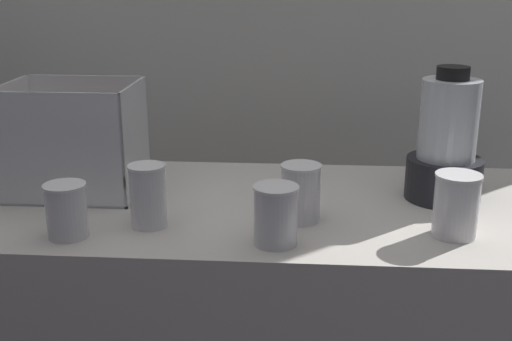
# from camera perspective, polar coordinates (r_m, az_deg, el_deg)

# --- Properties ---
(back_wall_unit) EXTENTS (2.60, 0.24, 2.50)m
(back_wall_unit) POSITION_cam_1_polar(r_m,az_deg,el_deg) (2.20, 1.51, 13.30)
(back_wall_unit) COLOR silver
(back_wall_unit) RESTS_ON ground_plane
(carrot_display_bin) EXTENTS (0.31, 0.24, 0.27)m
(carrot_display_bin) POSITION_cam_1_polar(r_m,az_deg,el_deg) (1.63, -15.57, 1.09)
(carrot_display_bin) COLOR white
(carrot_display_bin) RESTS_ON counter
(blender_pitcher) EXTENTS (0.18, 0.18, 0.32)m
(blender_pitcher) POSITION_cam_1_polar(r_m,az_deg,el_deg) (1.58, 16.50, 2.01)
(blender_pitcher) COLOR black
(blender_pitcher) RESTS_ON counter
(juice_cup_carrot_far_left) EXTENTS (0.09, 0.09, 0.11)m
(juice_cup_carrot_far_left) POSITION_cam_1_polar(r_m,az_deg,el_deg) (1.37, -16.41, -3.68)
(juice_cup_carrot_far_left) COLOR white
(juice_cup_carrot_far_left) RESTS_ON counter
(juice_cup_beet_left) EXTENTS (0.08, 0.08, 0.14)m
(juice_cup_beet_left) POSITION_cam_1_polar(r_m,az_deg,el_deg) (1.39, -9.53, -2.59)
(juice_cup_beet_left) COLOR white
(juice_cup_beet_left) RESTS_ON counter
(juice_cup_mango_middle) EXTENTS (0.09, 0.09, 0.12)m
(juice_cup_mango_middle) POSITION_cam_1_polar(r_m,az_deg,el_deg) (1.28, 1.75, -4.28)
(juice_cup_mango_middle) COLOR white
(juice_cup_mango_middle) RESTS_ON counter
(juice_cup_mango_right) EXTENTS (0.09, 0.09, 0.13)m
(juice_cup_mango_right) POSITION_cam_1_polar(r_m,az_deg,el_deg) (1.40, 3.98, -2.25)
(juice_cup_mango_right) COLOR white
(juice_cup_mango_right) RESTS_ON counter
(juice_cup_pomegranate_far_right) EXTENTS (0.09, 0.09, 0.13)m
(juice_cup_pomegranate_far_right) POSITION_cam_1_polar(r_m,az_deg,el_deg) (1.38, 17.28, -3.26)
(juice_cup_pomegranate_far_right) COLOR white
(juice_cup_pomegranate_far_right) RESTS_ON counter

